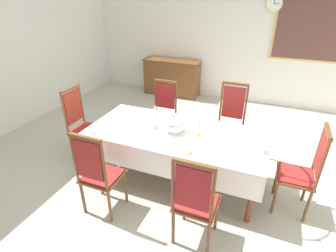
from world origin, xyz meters
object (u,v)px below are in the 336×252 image
object	(u,v)px
chair_south_a	(98,173)
chair_north_b	(230,121)
candlestick_east	(199,128)
soup_tureen	(174,124)
chair_head_east	(303,170)
mounted_clock	(274,4)
chair_head_west	(82,123)
bowl_near_left	(95,130)
chair_south_b	(195,200)
bowl_near_right	(185,149)
framed_painting	(309,30)
spoon_secondary	(195,152)
candlestick_west	(155,120)
spoon_primary	(89,128)
dining_table	(176,137)
sideboard	(172,77)
chair_north_a	(163,111)

from	to	relation	value
chair_south_a	chair_north_b	world-z (taller)	chair_north_b
candlestick_east	soup_tureen	bearing A→B (deg)	180.00
chair_north_b	candlestick_east	world-z (taller)	chair_north_b
chair_head_east	mounted_clock	size ratio (longest dim) A/B	3.44
chair_north_b	chair_head_east	size ratio (longest dim) A/B	1.04
chair_head_west	bowl_near_left	world-z (taller)	chair_head_west
chair_south_b	bowl_near_left	world-z (taller)	chair_south_b
bowl_near_right	framed_painting	distance (m)	4.22
chair_north_b	spoon_secondary	xyz separation A→B (m)	(-0.18, -1.33, 0.17)
candlestick_west	candlestick_east	world-z (taller)	candlestick_west
mounted_clock	spoon_primary	bearing A→B (deg)	-117.24
chair_head_west	spoon_primary	world-z (taller)	chair_head_west
chair_south_a	chair_south_b	size ratio (longest dim) A/B	1.01
soup_tureen	candlestick_west	bearing A→B (deg)	-180.00
chair_south_b	candlestick_east	size ratio (longest dim) A/B	3.47
chair_south_b	candlestick_west	bearing A→B (deg)	132.61
chair_head_east	candlestick_east	bearing A→B (deg)	90.00
mounted_clock	candlestick_west	bearing A→B (deg)	-108.23
chair_north_b	chair_head_east	world-z (taller)	chair_north_b
dining_table	candlestick_east	distance (m)	0.37
bowl_near_right	framed_painting	world-z (taller)	framed_painting
soup_tureen	spoon_primary	distance (m)	1.17
candlestick_east	sideboard	distance (m)	3.65
spoon_secondary	mounted_clock	xyz separation A→B (m)	(0.46, 3.85, 1.43)
bowl_near_left	spoon_secondary	bearing A→B (deg)	0.64
chair_north_a	mounted_clock	world-z (taller)	mounted_clock
soup_tureen	spoon_secondary	size ratio (longest dim) A/B	1.70
chair_north_a	soup_tureen	bearing A→B (deg)	121.28
candlestick_west	spoon_primary	bearing A→B (deg)	-156.10
mounted_clock	framed_painting	xyz separation A→B (m)	(0.76, 0.01, -0.49)
bowl_near_left	spoon_primary	distance (m)	0.12
bowl_near_right	mounted_clock	bearing A→B (deg)	81.51
candlestick_west	bowl_near_left	world-z (taller)	candlestick_west
mounted_clock	framed_painting	world-z (taller)	mounted_clock
chair_south_b	framed_painting	distance (m)	4.69
chair_north_b	soup_tureen	distance (m)	1.15
spoon_secondary	candlestick_west	bearing A→B (deg)	161.01
dining_table	chair_north_b	xyz separation A→B (m)	(0.56, 0.95, -0.09)
chair_north_b	sideboard	world-z (taller)	chair_north_b
chair_head_west	chair_head_east	size ratio (longest dim) A/B	1.01
mounted_clock	chair_north_a	bearing A→B (deg)	-119.69
candlestick_west	bowl_near_left	bearing A→B (deg)	-151.10
chair_north_a	chair_south_b	bearing A→B (deg)	121.71
candlestick_west	spoon_primary	size ratio (longest dim) A/B	1.87
chair_north_a	bowl_near_right	distance (m)	1.62
chair_south_b	sideboard	bearing A→B (deg)	114.48
soup_tureen	candlestick_east	size ratio (longest dim) A/B	0.93
chair_north_b	mounted_clock	xyz separation A→B (m)	(0.27, 2.52, 1.60)
chair_head_east	sideboard	bearing A→B (deg)	42.24
bowl_near_left	sideboard	size ratio (longest dim) A/B	0.13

